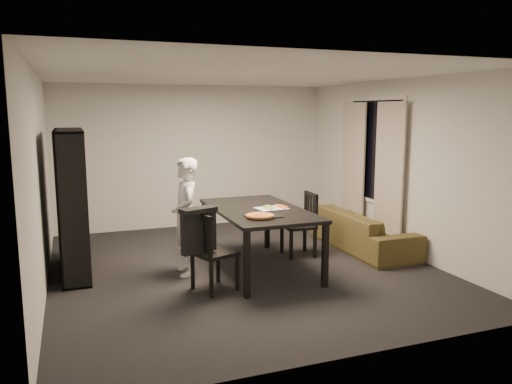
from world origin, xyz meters
name	(u,v)px	position (x,y,z in m)	size (l,w,h in m)	color
room	(242,174)	(0.00, 0.00, 1.30)	(5.01, 5.51, 2.61)	black
window_pane	(375,151)	(2.48, 0.60, 1.50)	(0.02, 1.40, 1.60)	black
window_frame	(375,151)	(2.48, 0.60, 1.50)	(0.03, 1.52, 1.72)	white
curtain_left	(389,176)	(2.40, 0.08, 1.15)	(0.03, 0.70, 2.25)	#BAAF9F
curtain_right	(353,169)	(2.40, 1.12, 1.15)	(0.03, 0.70, 2.25)	#BAAF9F
bookshelf	(72,202)	(-2.16, 0.60, 0.95)	(0.35, 1.50, 1.90)	black
dining_table	(259,214)	(0.18, -0.15, 0.76)	(1.12, 2.01, 0.84)	black
chair_left	(208,247)	(-0.68, -0.74, 0.55)	(0.57, 0.57, 0.96)	black
chair_right	(304,220)	(1.05, 0.24, 0.54)	(0.46, 0.46, 0.94)	black
draped_jacket	(199,228)	(-0.80, -0.79, 0.79)	(0.46, 0.32, 0.53)	black
person	(186,217)	(-0.78, -0.01, 0.77)	(0.56, 0.37, 1.54)	white
baking_tray	(263,216)	(0.05, -0.65, 0.85)	(0.40, 0.32, 0.01)	black
pepperoni_pizza	(260,216)	(-0.01, -0.70, 0.87)	(0.35, 0.35, 0.03)	brown
kitchen_towel	(272,208)	(0.35, -0.21, 0.84)	(0.40, 0.30, 0.01)	white
pizza_slices	(275,207)	(0.41, -0.18, 0.85)	(0.37, 0.31, 0.01)	gold
sofa	(362,230)	(2.06, 0.22, 0.30)	(2.05, 0.80, 0.60)	#453F1B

